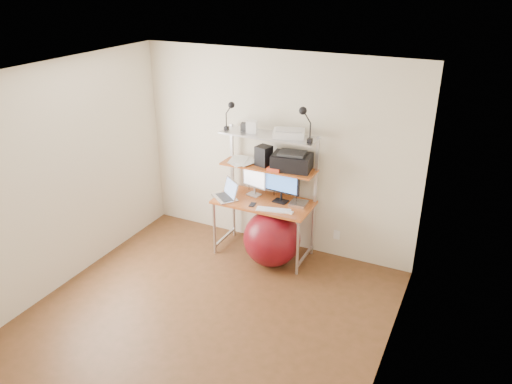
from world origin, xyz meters
The scene contains 20 objects.
room centered at (0.00, 0.00, 1.25)m, with size 3.60×3.60×3.60m.
computer_desk centered at (0.00, 1.50, 0.96)m, with size 1.20×0.60×1.57m.
wall_outlet centered at (0.85, 1.79, 0.30)m, with size 0.08×0.01×0.12m, color white.
monitor_silver centered at (-0.19, 1.56, 0.95)m, with size 0.35×0.16×0.40m.
monitor_black centered at (0.19, 1.53, 0.98)m, with size 0.47×0.15×0.47m.
laptop centered at (-0.44, 1.33, 0.79)m, with size 0.42×0.41×0.29m.
keyboard centered at (0.21, 1.26, 0.75)m, with size 0.41×0.12×0.01m, color white.
mouse centered at (0.41, 1.27, 0.75)m, with size 0.08×0.05×0.02m, color white.
mac_mini centered at (0.43, 1.52, 0.76)m, with size 0.20×0.20×0.04m, color silver.
phone centered at (-0.08, 1.28, 0.74)m, with size 0.06×0.12×0.01m, color black.
printer centered at (0.29, 1.60, 1.25)m, with size 0.50×0.37×0.22m.
nas_cube centered at (-0.07, 1.58, 1.27)m, with size 0.16×0.16×0.24m, color black.
red_box centered at (0.13, 1.46, 1.17)m, with size 0.16×0.11×0.04m, color red.
scanner centered at (0.25, 1.59, 1.60)m, with size 0.42×0.34×0.10m.
box_white centered at (-0.22, 1.56, 1.62)m, with size 0.12×0.10×0.14m, color white.
box_grey centered at (-0.33, 1.59, 1.60)m, with size 0.09×0.09×0.09m, color #2E2E30.
clip_lamp_left centered at (-0.48, 1.51, 1.81)m, with size 0.14×0.08×0.36m.
clip_lamp_right centered at (0.47, 1.48, 1.85)m, with size 0.16×0.09×0.41m.
exercise_ball centered at (0.19, 1.27, 0.35)m, with size 0.70×0.70×0.70m, color maroon.
paper_stack centered at (-0.36, 1.57, 1.16)m, with size 0.39×0.40×0.02m.
Camera 1 is at (2.31, -3.57, 3.34)m, focal length 35.00 mm.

